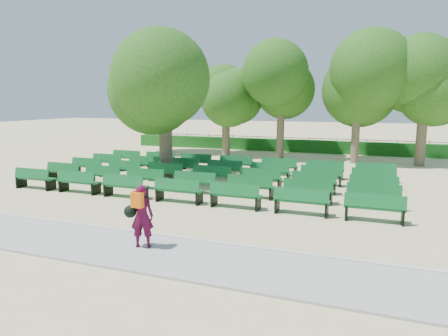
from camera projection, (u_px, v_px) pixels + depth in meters
name	position (u px, v px, depth m)	size (l,w,h in m)	color
ground	(231.00, 190.00, 16.70)	(120.00, 120.00, 0.00)	#CFC189
paving	(131.00, 250.00, 9.86)	(30.00, 2.20, 0.06)	#A6A6A2
curb	(154.00, 235.00, 10.92)	(30.00, 0.12, 0.10)	silver
hedge	(294.00, 146.00, 29.55)	(26.00, 0.70, 0.90)	#165518
fence	(295.00, 151.00, 29.99)	(26.00, 0.10, 1.02)	black
tree_line	(283.00, 159.00, 25.93)	(21.80, 6.80, 7.04)	#295D19
bench_array	(213.00, 183.00, 17.76)	(1.82, 0.70, 1.13)	#105F29
tree_among	(164.00, 81.00, 18.41)	(4.75, 4.75, 6.76)	brown
person	(141.00, 215.00, 9.87)	(0.79, 0.56, 1.59)	#490A28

